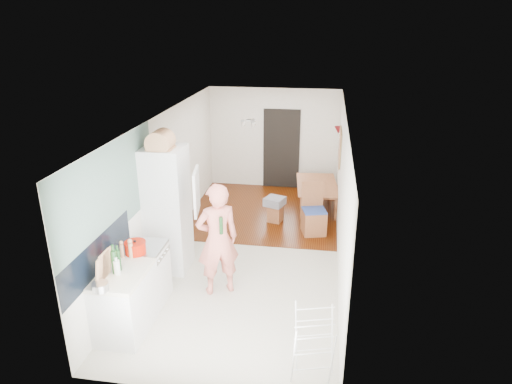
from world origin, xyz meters
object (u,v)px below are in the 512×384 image
(person, at_px, (217,230))
(stool, at_px, (275,213))
(dining_chair, at_px, (314,210))
(dining_table, at_px, (318,198))
(drying_rack, at_px, (314,347))

(person, relative_size, stool, 5.77)
(dining_chair, bearing_deg, dining_table, 73.50)
(dining_chair, bearing_deg, drying_rack, -102.71)
(dining_table, height_order, drying_rack, drying_rack)
(stool, relative_size, drying_rack, 0.41)
(person, bearing_deg, drying_rack, 105.36)
(dining_chair, relative_size, stool, 2.81)
(person, height_order, stool, person)
(person, relative_size, drying_rack, 2.39)
(dining_chair, bearing_deg, stool, 136.71)
(dining_table, bearing_deg, stool, 131.52)
(person, height_order, dining_chair, person)
(dining_table, relative_size, dining_chair, 1.30)
(drying_rack, bearing_deg, dining_chair, 76.56)
(dining_table, xyz_separation_m, dining_chair, (-0.04, -1.37, 0.28))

